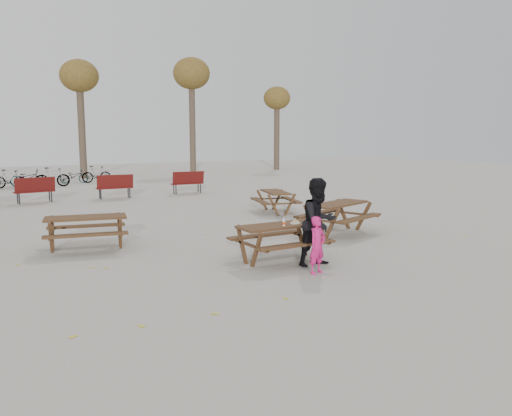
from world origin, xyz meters
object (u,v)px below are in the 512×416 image
adult (319,222)px  picnic_table_north (86,233)px  main_picnic_table (280,233)px  child (317,245)px  soda_bottle (284,223)px  food_tray (295,223)px  picnic_table_east (338,218)px  picnic_table_far (276,202)px

adult → picnic_table_north: 5.43m
main_picnic_table → child: bearing=-86.9°
soda_bottle → picnic_table_north: 4.70m
soda_bottle → adult: size_ratio=0.10×
food_tray → child: 1.15m
food_tray → main_picnic_table: bearing=163.0°
picnic_table_east → adult: bearing=-154.8°
main_picnic_table → picnic_table_north: size_ratio=1.00×
picnic_table_east → picnic_table_north: (-6.28, 1.44, -0.03)m
soda_bottle → picnic_table_east: (3.03, 1.92, -0.43)m
food_tray → picnic_table_north: size_ratio=0.10×
food_tray → picnic_table_far: size_ratio=0.11×
picnic_table_north → picnic_table_far: bearing=32.9°
soda_bottle → child: 1.05m
picnic_table_east → picnic_table_north: bearing=148.2°
food_tray → picnic_table_east: picnic_table_east is taller
food_tray → picnic_table_far: bearing=60.9°
soda_bottle → adult: 0.73m
picnic_table_east → picnic_table_north: picnic_table_east is taller
main_picnic_table → child: (0.06, -1.20, -0.03)m
child → picnic_table_east: bearing=29.1°
food_tray → soda_bottle: soda_bottle is taller
main_picnic_table → food_tray: bearing=-17.0°
child → picnic_table_east: child is taller
adult → main_picnic_table: bearing=114.3°
main_picnic_table → picnic_table_east: 3.46m
picnic_table_east → main_picnic_table: bearing=-168.9°
main_picnic_table → adult: size_ratio=1.01×
adult → picnic_table_far: adult is taller
main_picnic_table → picnic_table_east: picnic_table_east is taller
food_tray → picnic_table_east: 3.26m
food_tray → child: (-0.26, -1.10, -0.24)m
picnic_table_north → soda_bottle: bearing=-33.9°
soda_bottle → picnic_table_far: soda_bottle is taller
picnic_table_far → child: bearing=169.1°
main_picnic_table → picnic_table_far: bearing=58.1°
child → picnic_table_north: size_ratio=0.61×
food_tray → child: child is taller
soda_bottle → adult: bearing=-48.2°
picnic_table_east → picnic_table_far: picnic_table_east is taller
child → adult: 0.69m
picnic_table_east → picnic_table_far: size_ratio=1.14×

